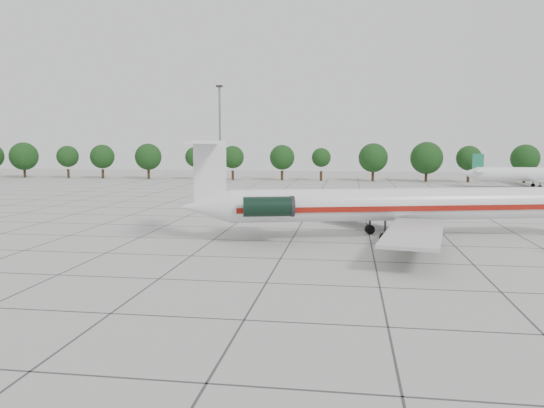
% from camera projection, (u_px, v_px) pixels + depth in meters
% --- Properties ---
extents(ground, '(260.00, 260.00, 0.00)m').
position_uv_depth(ground, '(291.00, 242.00, 53.57)').
color(ground, '#ABAAA3').
rests_on(ground, ground).
extents(apron_joints, '(170.00, 170.00, 0.02)m').
position_uv_depth(apron_joints, '(303.00, 220.00, 68.31)').
color(apron_joints, '#383838').
rests_on(apron_joints, ground).
extents(main_airliner, '(42.79, 33.05, 10.17)m').
position_uv_depth(main_airliner, '(384.00, 204.00, 55.10)').
color(main_airliner, silver).
rests_on(main_airliner, ground).
extents(bg_airliner_d, '(28.24, 27.20, 7.40)m').
position_uv_depth(bg_airliner_d, '(541.00, 175.00, 115.40)').
color(bg_airliner_d, silver).
rests_on(bg_airliner_d, ground).
extents(tree_line, '(249.86, 8.44, 10.22)m').
position_uv_depth(tree_line, '(282.00, 157.00, 138.08)').
color(tree_line, '#332114').
rests_on(tree_line, ground).
extents(floodlight_mast, '(1.60, 1.60, 25.45)m').
position_uv_depth(floodlight_mast, '(220.00, 126.00, 146.62)').
color(floodlight_mast, slate).
rests_on(floodlight_mast, ground).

